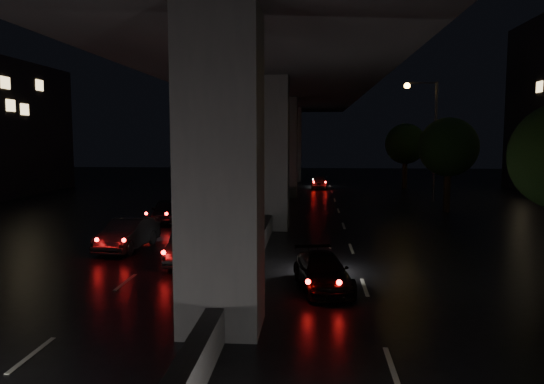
# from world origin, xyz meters

# --- Properties ---
(ground) EXTENTS (120.00, 120.00, 0.00)m
(ground) POSITION_xyz_m (0.00, 0.00, 0.00)
(ground) COLOR black
(ground) RESTS_ON ground
(viaduct) EXTENTS (12.00, 80.00, 10.50)m
(viaduct) POSITION_xyz_m (0.00, 5.00, 8.34)
(viaduct) COLOR #39393B
(viaduct) RESTS_ON ground
(median_barrier) EXTENTS (0.45, 70.00, 0.85)m
(median_barrier) POSITION_xyz_m (0.00, 5.00, 0.42)
(median_barrier) COLOR #39393B
(median_barrier) RESTS_ON ground
(tree_c) EXTENTS (3.80, 3.80, 6.12)m
(tree_c) POSITION_xyz_m (11.00, 12.00, 4.20)
(tree_c) COLOR black
(tree_c) RESTS_ON ground
(tree_d) EXTENTS (3.80, 3.80, 6.12)m
(tree_d) POSITION_xyz_m (11.00, 28.00, 4.20)
(tree_d) COLOR black
(tree_d) RESTS_ON ground
(streetlight_far) EXTENTS (2.52, 0.44, 9.00)m
(streetlight_far) POSITION_xyz_m (10.97, 18.00, 5.66)
(streetlight_far) COLOR #2D2D33
(streetlight_far) RESTS_ON ground
(car_3) EXTENTS (2.19, 3.98, 1.09)m
(car_3) POSITION_xyz_m (2.63, -6.18, 0.55)
(car_3) COLOR black
(car_3) RESTS_ON ground
(car_4) EXTENTS (1.81, 4.16, 1.33)m
(car_4) POSITION_xyz_m (-5.75, -0.81, 0.67)
(car_4) COLOR black
(car_4) RESTS_ON ground
(car_5) EXTENTS (1.50, 3.97, 1.29)m
(car_5) POSITION_xyz_m (-2.48, -2.87, 0.65)
(car_5) COLOR black
(car_5) RESTS_ON ground
(car_6) EXTENTS (2.21, 4.11, 1.33)m
(car_6) POSITION_xyz_m (-6.05, 6.43, 0.66)
(car_6) COLOR black
(car_6) RESTS_ON ground
(car_7) EXTENTS (2.04, 4.10, 1.14)m
(car_7) POSITION_xyz_m (-5.97, 13.04, 0.57)
(car_7) COLOR #242326
(car_7) RESTS_ON ground
(car_8) EXTENTS (2.03, 3.45, 1.10)m
(car_8) POSITION_xyz_m (-2.78, 15.02, 0.55)
(car_8) COLOR black
(car_8) RESTS_ON ground
(car_9) EXTENTS (1.38, 3.50, 1.13)m
(car_9) POSITION_xyz_m (-2.78, 18.17, 0.57)
(car_9) COLOR #514C47
(car_9) RESTS_ON ground
(car_10) EXTENTS (2.53, 4.89, 1.32)m
(car_10) POSITION_xyz_m (-2.72, 28.13, 0.66)
(car_10) COLOR black
(car_10) RESTS_ON ground
(car_11) EXTENTS (2.15, 4.32, 1.18)m
(car_11) POSITION_xyz_m (-5.83, 27.22, 0.59)
(car_11) COLOR black
(car_11) RESTS_ON ground
(car_12) EXTENTS (1.59, 3.75, 1.26)m
(car_12) POSITION_xyz_m (2.92, 27.23, 0.63)
(car_12) COLOR slate
(car_12) RESTS_ON ground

